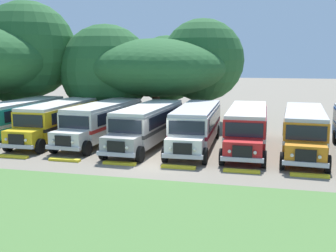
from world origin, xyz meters
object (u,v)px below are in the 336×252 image
at_px(parked_bus_slot_5, 247,126).
at_px(parked_bus_slot_6, 304,129).
at_px(parked_bus_slot_1, 59,119).
at_px(parked_bus_slot_2, 103,120).
at_px(parked_bus_slot_3, 148,123).
at_px(parked_bus_slot_4, 196,124).
at_px(broad_shade_tree, 154,67).
at_px(parked_bus_slot_0, 19,117).

xyz_separation_m(parked_bus_slot_5, parked_bus_slot_6, (3.74, -0.21, 0.00)).
distance_m(parked_bus_slot_1, parked_bus_slot_2, 3.54).
distance_m(parked_bus_slot_3, parked_bus_slot_6, 10.70).
bearing_deg(parked_bus_slot_2, parked_bus_slot_4, 90.29).
bearing_deg(parked_bus_slot_6, broad_shade_tree, -124.27).
bearing_deg(parked_bus_slot_0, parked_bus_slot_3, 88.32).
distance_m(parked_bus_slot_2, parked_bus_slot_6, 14.47).
height_order(parked_bus_slot_0, parked_bus_slot_1, same).
bearing_deg(broad_shade_tree, parked_bus_slot_2, -97.98).
xyz_separation_m(parked_bus_slot_0, parked_bus_slot_3, (10.89, -0.69, 0.00)).
height_order(parked_bus_slot_1, parked_bus_slot_3, same).
bearing_deg(parked_bus_slot_0, parked_bus_slot_5, 91.29).
distance_m(parked_bus_slot_4, broad_shade_tree, 12.22).
xyz_separation_m(parked_bus_slot_3, parked_bus_slot_6, (10.70, 0.28, 0.00)).
height_order(parked_bus_slot_3, broad_shade_tree, broad_shade_tree).
bearing_deg(parked_bus_slot_0, parked_bus_slot_1, 90.23).
xyz_separation_m(parked_bus_slot_0, parked_bus_slot_5, (17.85, -0.20, 0.00)).
bearing_deg(parked_bus_slot_6, parked_bus_slot_1, -87.46).
bearing_deg(parked_bus_slot_3, parked_bus_slot_0, -90.83).
xyz_separation_m(parked_bus_slot_0, broad_shade_tree, (8.48, 9.75, 3.77)).
bearing_deg(parked_bus_slot_5, broad_shade_tree, -137.11).
bearing_deg(parked_bus_slot_1, parked_bus_slot_0, -92.02).
xyz_separation_m(parked_bus_slot_2, broad_shade_tree, (1.35, 9.64, 3.77)).
relative_size(parked_bus_slot_3, parked_bus_slot_6, 1.00).
relative_size(parked_bus_slot_1, parked_bus_slot_5, 1.00).
xyz_separation_m(parked_bus_slot_1, parked_bus_slot_4, (10.74, -0.18, 0.00)).
relative_size(parked_bus_slot_0, parked_bus_slot_5, 1.00).
distance_m(parked_bus_slot_6, broad_shade_tree, 17.01).
bearing_deg(parked_bus_slot_4, parked_bus_slot_2, -94.99).
distance_m(parked_bus_slot_3, parked_bus_slot_5, 6.98).
bearing_deg(parked_bus_slot_5, parked_bus_slot_2, -92.06).
relative_size(parked_bus_slot_4, parked_bus_slot_5, 1.00).
bearing_deg(broad_shade_tree, parked_bus_slot_4, -59.74).
relative_size(parked_bus_slot_0, broad_shade_tree, 0.64).
bearing_deg(parked_bus_slot_4, parked_bus_slot_5, 89.67).
distance_m(parked_bus_slot_5, broad_shade_tree, 14.18).
relative_size(parked_bus_slot_5, broad_shade_tree, 0.64).
bearing_deg(parked_bus_slot_6, parked_bus_slot_3, -85.01).
bearing_deg(parked_bus_slot_6, parked_bus_slot_2, -88.56).
xyz_separation_m(parked_bus_slot_1, parked_bus_slot_3, (7.30, -0.58, 0.00)).
xyz_separation_m(parked_bus_slot_3, parked_bus_slot_4, (3.44, 0.40, 0.00)).
bearing_deg(parked_bus_slot_6, parked_bus_slot_4, -87.44).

